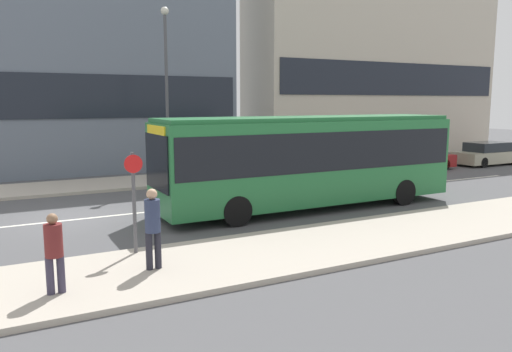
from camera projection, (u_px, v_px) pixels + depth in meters
The scene contains 14 objects.
ground_plane at pixel (75, 220), 16.19m from camera, with size 120.00×120.00×0.00m, color #4F4F51.
sidewalk_near at pixel (117, 277), 10.71m from camera, with size 44.00×3.50×0.13m.
sidewalk_far at pixel (53, 188), 21.65m from camera, with size 44.00×3.50×0.13m.
lane_centerline at pixel (75, 220), 16.19m from camera, with size 41.80×0.16×0.01m.
apartment_block_left_tower at pixel (109, 35), 27.17m from camera, with size 13.15×4.65×14.75m.
apartment_block_right_tower at pixel (377, 19), 35.53m from camera, with size 19.54×4.70×19.31m.
city_bus at pixel (309, 156), 17.64m from camera, with size 11.09×2.57×3.28m.
parked_car_0 at pixel (344, 165), 25.14m from camera, with size 4.01×1.84×1.36m.
parked_car_1 at pixel (416, 159), 27.85m from camera, with size 4.35×1.82×1.34m.
parked_car_2 at pixel (488, 154), 30.08m from camera, with size 4.59×1.75×1.37m.
pedestrian_near_stop at pixel (54, 249), 9.52m from camera, with size 0.35×0.34×1.58m.
pedestrian_down_pavement at pixel (153, 223), 10.91m from camera, with size 0.35×0.34×1.80m.
bus_stop_sign at pixel (134, 194), 12.02m from camera, with size 0.44×0.12×2.47m.
street_lamp at pixel (166, 78), 22.57m from camera, with size 0.36×0.36×7.83m.
Camera 1 is at (-2.15, -16.73, 3.81)m, focal length 35.00 mm.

